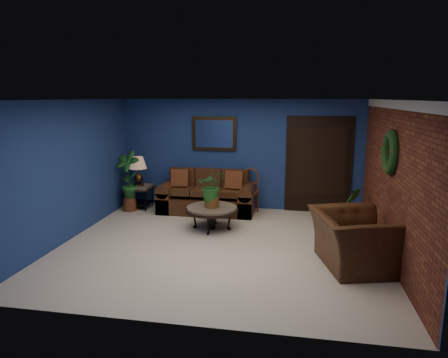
% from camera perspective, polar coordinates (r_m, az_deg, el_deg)
% --- Properties ---
extents(floor, '(5.50, 5.50, 0.00)m').
position_cam_1_polar(floor, '(7.05, -0.54, -9.51)').
color(floor, beige).
rests_on(floor, ground).
extents(wall_back, '(5.50, 0.04, 2.50)m').
position_cam_1_polar(wall_back, '(9.14, 2.35, 3.50)').
color(wall_back, navy).
rests_on(wall_back, ground).
extents(wall_left, '(0.04, 5.00, 2.50)m').
position_cam_1_polar(wall_left, '(7.69, -21.13, 1.17)').
color(wall_left, navy).
rests_on(wall_left, ground).
extents(wall_right_brick, '(0.04, 5.00, 2.50)m').
position_cam_1_polar(wall_right_brick, '(6.77, 22.99, -0.32)').
color(wall_right_brick, brown).
rests_on(wall_right_brick, ground).
extents(ceiling, '(5.50, 5.00, 0.02)m').
position_cam_1_polar(ceiling, '(6.58, -0.58, 11.26)').
color(ceiling, silver).
rests_on(ceiling, wall_back).
extents(crown_molding, '(0.03, 5.00, 0.14)m').
position_cam_1_polar(crown_molding, '(6.63, 23.55, 9.71)').
color(crown_molding, white).
rests_on(crown_molding, wall_right_brick).
extents(wall_mirror, '(1.02, 0.06, 0.77)m').
position_cam_1_polar(wall_mirror, '(9.14, -1.41, 6.48)').
color(wall_mirror, '#432D15').
rests_on(wall_mirror, wall_back).
extents(closet_door, '(1.44, 0.06, 2.18)m').
position_cam_1_polar(closet_door, '(9.07, 13.34, 1.86)').
color(closet_door, black).
rests_on(closet_door, wall_back).
extents(wreath, '(0.16, 0.72, 0.72)m').
position_cam_1_polar(wreath, '(6.73, 22.70, 3.53)').
color(wreath, black).
rests_on(wreath, wall_right_brick).
extents(sofa, '(2.12, 0.91, 0.95)m').
position_cam_1_polar(sofa, '(9.03, -2.34, -2.67)').
color(sofa, '#4E2C16').
rests_on(sofa, ground).
extents(coffee_table, '(1.03, 1.03, 0.44)m').
position_cam_1_polar(coffee_table, '(7.80, -1.76, -4.42)').
color(coffee_table, '#544E49').
rests_on(coffee_table, ground).
extents(end_table, '(0.59, 0.59, 0.54)m').
position_cam_1_polar(end_table, '(9.45, -12.03, -1.66)').
color(end_table, '#544E49').
rests_on(end_table, ground).
extents(table_lamp, '(0.39, 0.39, 0.65)m').
position_cam_1_polar(table_lamp, '(9.35, -12.17, 1.60)').
color(table_lamp, '#432D15').
rests_on(table_lamp, end_table).
extents(side_chair, '(0.51, 0.51, 1.00)m').
position_cam_1_polar(side_chair, '(8.86, 3.55, -1.28)').
color(side_chair, '#593319').
rests_on(side_chair, ground).
extents(armchair, '(1.40, 1.52, 0.83)m').
position_cam_1_polar(armchair, '(6.43, 18.03, -8.29)').
color(armchair, '#4E2C16').
rests_on(armchair, ground).
extents(coffee_plant, '(0.62, 0.57, 0.72)m').
position_cam_1_polar(coffee_plant, '(7.69, -1.78, -1.19)').
color(coffee_plant, brown).
rests_on(coffee_plant, coffee_table).
extents(floor_plant, '(0.43, 0.39, 0.82)m').
position_cam_1_polar(floor_plant, '(8.30, 17.63, -3.73)').
color(floor_plant, brown).
rests_on(floor_plant, ground).
extents(tall_plant, '(0.68, 0.55, 1.37)m').
position_cam_1_polar(tall_plant, '(9.25, -13.48, 0.03)').
color(tall_plant, brown).
rests_on(tall_plant, ground).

